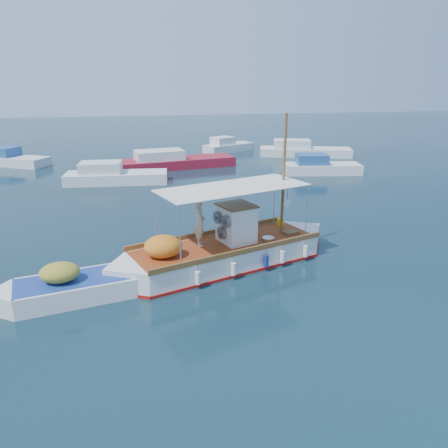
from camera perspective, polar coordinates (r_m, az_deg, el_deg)
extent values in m
plane|color=black|center=(19.03, 1.85, -4.53)|extent=(160.00, 160.00, 0.00)
cube|color=white|center=(18.31, 0.22, -4.24)|extent=(8.16, 4.98, 1.14)
cube|color=white|center=(16.83, -11.25, -6.75)|extent=(2.44, 2.44, 1.14)
cube|color=white|center=(20.44, 9.58, -2.05)|extent=(2.44, 2.44, 1.14)
cube|color=#9E130F|center=(18.45, 0.22, -5.22)|extent=(8.29, 5.09, 0.19)
cube|color=#8A3815|center=(18.11, 0.22, -2.64)|extent=(8.09, 4.78, 0.06)
cube|color=brown|center=(19.13, -1.78, -1.09)|extent=(7.45, 2.67, 0.21)
cube|color=brown|center=(17.04, 2.47, -3.60)|extent=(7.45, 2.67, 0.21)
cube|color=white|center=(18.10, 1.63, 0.01)|extent=(1.61, 1.67, 1.55)
cube|color=brown|center=(17.86, 1.65, 2.46)|extent=(1.74, 1.81, 0.06)
cylinder|color=slate|center=(17.40, 0.35, 0.32)|extent=(0.38, 0.56, 0.52)
cylinder|color=slate|center=(17.94, -0.74, 0.89)|extent=(0.38, 0.56, 0.52)
cylinder|color=slate|center=(17.85, -0.20, -1.13)|extent=(0.38, 0.56, 0.52)
cylinder|color=brown|center=(18.96, 7.79, 6.36)|extent=(0.16, 0.16, 5.16)
cylinder|color=brown|center=(18.56, 5.73, 4.87)|extent=(1.78, 0.69, 0.08)
cylinder|color=silver|center=(17.61, -8.92, 0.58)|extent=(0.06, 0.06, 2.32)
cylinder|color=silver|center=(15.63, -5.77, -1.61)|extent=(0.06, 0.06, 2.32)
cylinder|color=silver|center=(20.41, 6.57, 3.17)|extent=(0.06, 0.06, 2.32)
cylinder|color=silver|center=(18.73, 10.75, 1.56)|extent=(0.06, 0.06, 2.32)
cube|color=silver|center=(17.59, 1.24, 4.78)|extent=(6.57, 4.34, 0.04)
ellipsoid|color=orange|center=(16.78, -7.98, -2.92)|extent=(1.77, 1.63, 0.87)
cube|color=yellow|center=(19.16, 2.80, -0.75)|extent=(0.30, 0.26, 0.41)
cylinder|color=yellow|center=(20.44, 7.39, 0.27)|extent=(0.39, 0.39, 0.35)
cube|color=brown|center=(19.46, 8.71, -1.09)|extent=(0.79, 0.66, 0.12)
cylinder|color=#B2B2B2|center=(18.56, 5.78, -1.94)|extent=(0.66, 0.66, 0.12)
cylinder|color=white|center=(17.98, 8.25, 2.72)|extent=(0.30, 0.13, 0.31)
cylinder|color=white|center=(16.20, -3.45, -7.03)|extent=(0.26, 0.26, 0.50)
cylinder|color=navy|center=(17.70, 5.52, -4.81)|extent=(0.26, 0.26, 0.50)
cylinder|color=white|center=(18.91, 10.60, -3.49)|extent=(0.26, 0.26, 0.50)
imported|color=beige|center=(17.65, -3.20, 0.24)|extent=(0.48, 0.72, 1.96)
cube|color=white|center=(16.57, -17.51, -8.10)|extent=(5.03, 2.82, 0.93)
cube|color=white|center=(16.57, -25.75, -9.15)|extent=(1.81, 1.81, 0.93)
cube|color=white|center=(16.90, -9.47, -6.91)|extent=(1.81, 1.81, 0.93)
cube|color=navy|center=(16.38, -17.66, -6.71)|extent=(4.99, 2.62, 0.05)
ellipsoid|color=#A1962D|center=(16.20, -20.68, -5.94)|extent=(1.57, 1.38, 0.68)
cube|color=silver|center=(33.82, -13.81, 5.73)|extent=(7.62, 3.00, 1.00)
cube|color=silver|center=(33.80, -15.82, 7.12)|extent=(3.14, 2.28, 0.80)
cube|color=maroon|center=(39.03, -6.20, 7.80)|extent=(10.51, 4.58, 1.00)
cube|color=silver|center=(38.49, -8.45, 8.92)|extent=(4.43, 3.07, 0.80)
cube|color=silver|center=(37.14, 12.69, 6.91)|extent=(6.44, 3.22, 1.00)
cube|color=#2A558D|center=(36.76, 11.38, 8.32)|extent=(2.75, 2.26, 0.80)
cube|color=silver|center=(45.56, 10.54, 9.12)|extent=(9.43, 5.16, 1.00)
cube|color=silver|center=(45.33, 8.86, 10.31)|extent=(4.12, 3.18, 0.80)
cube|color=silver|center=(44.18, -25.90, 7.31)|extent=(7.07, 5.45, 1.00)
cube|color=#2A558D|center=(44.77, -27.01, 8.45)|extent=(3.35, 3.07, 0.80)
cube|color=silver|center=(47.73, 0.63, 9.83)|extent=(5.87, 4.35, 1.00)
cube|color=silver|center=(47.08, -0.17, 10.82)|extent=(2.77, 2.54, 0.80)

